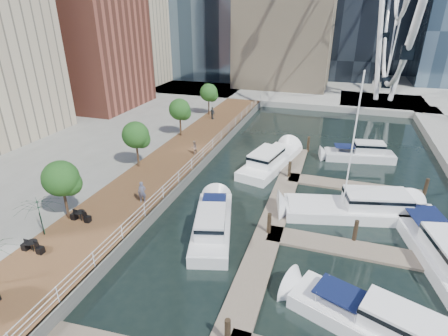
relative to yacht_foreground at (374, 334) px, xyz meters
name	(u,v)px	position (x,y,z in m)	size (l,w,h in m)	color
ground	(188,303)	(-9.97, -1.09, 0.00)	(520.00, 520.00, 0.00)	black
boardwalk	(166,170)	(-18.97, 13.91, 0.50)	(6.00, 60.00, 1.00)	brown
seawall	(193,174)	(-15.97, 13.91, 0.50)	(0.25, 60.00, 1.00)	#595954
land_far	(320,62)	(-9.97, 100.91, 0.50)	(200.00, 114.00, 1.00)	gray
pier	(382,103)	(4.03, 50.91, 0.50)	(14.00, 12.00, 1.00)	gray
railing	(192,164)	(-16.07, 13.91, 1.52)	(0.10, 60.00, 1.05)	white
floating_docks	(340,226)	(-2.00, 8.89, 0.49)	(16.00, 34.00, 2.60)	#6D6051
midrise_condos	(35,25)	(-43.53, 25.72, 13.42)	(19.00, 67.00, 28.00)	#BCAD8E
street_trees	(136,135)	(-21.37, 12.91, 4.29)	(2.60, 42.60, 4.60)	#3F2B1C
cafe_tables	(11,268)	(-20.37, -3.09, 1.37)	(2.50, 13.70, 0.74)	black
yacht_foreground	(374,334)	(0.00, 0.00, 0.00)	(2.62, 9.77, 2.15)	white
pedestrian_near	(142,192)	(-17.32, 6.77, 1.89)	(0.65, 0.43, 1.78)	#51546D
pedestrian_mid	(194,147)	(-17.40, 17.72, 1.74)	(0.72, 0.56, 1.48)	#8C6F61
pedestrian_far	(212,113)	(-20.06, 30.86, 1.88)	(1.03, 0.43, 1.76)	#31383D
moored_yachts	(344,217)	(-1.66, 11.13, 0.00)	(21.23, 37.62, 11.50)	white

